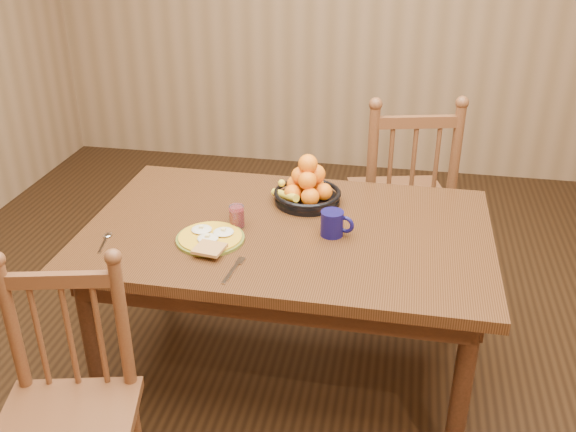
% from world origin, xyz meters
% --- Properties ---
extents(room, '(4.52, 5.02, 2.72)m').
position_xyz_m(room, '(0.00, 0.00, 1.35)').
color(room, black).
rests_on(room, ground).
extents(dining_table, '(1.60, 1.00, 0.75)m').
position_xyz_m(dining_table, '(0.00, 0.00, 0.67)').
color(dining_table, black).
rests_on(dining_table, ground).
extents(chair_far, '(0.59, 0.57, 1.08)m').
position_xyz_m(chair_far, '(0.44, 0.85, 0.53)').
color(chair_far, '#552C19').
rests_on(chair_far, ground).
extents(chair_near, '(0.51, 0.50, 0.95)m').
position_xyz_m(chair_near, '(-0.56, -0.84, 0.46)').
color(chair_near, '#552C19').
rests_on(chair_near, ground).
extents(breakfast_plate, '(0.26, 0.29, 0.04)m').
position_xyz_m(breakfast_plate, '(-0.27, -0.16, 0.76)').
color(breakfast_plate, '#59601E').
rests_on(breakfast_plate, dining_table).
extents(fork, '(0.04, 0.18, 0.00)m').
position_xyz_m(fork, '(-0.13, -0.35, 0.75)').
color(fork, silver).
rests_on(fork, dining_table).
extents(spoon, '(0.05, 0.16, 0.01)m').
position_xyz_m(spoon, '(-0.67, -0.23, 0.75)').
color(spoon, silver).
rests_on(spoon, dining_table).
extents(coffee_mug, '(0.13, 0.09, 0.10)m').
position_xyz_m(coffee_mug, '(0.18, -0.03, 0.80)').
color(coffee_mug, '#0D0A3C').
rests_on(coffee_mug, dining_table).
extents(juice_glass, '(0.06, 0.06, 0.09)m').
position_xyz_m(juice_glass, '(-0.20, -0.03, 0.79)').
color(juice_glass, silver).
rests_on(juice_glass, dining_table).
extents(fruit_bowl, '(0.29, 0.29, 0.22)m').
position_xyz_m(fruit_bowl, '(0.04, 0.24, 0.82)').
color(fruit_bowl, black).
rests_on(fruit_bowl, dining_table).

